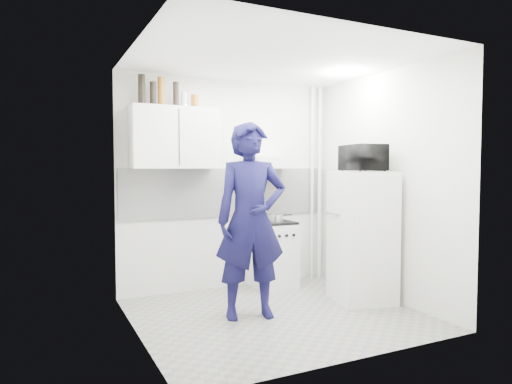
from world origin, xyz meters
name	(u,v)px	position (x,y,z in m)	size (l,w,h in m)	color
floor	(277,314)	(0.00, 0.00, 0.00)	(2.80, 2.80, 0.00)	gray
ceiling	(277,58)	(0.00, 0.00, 2.60)	(2.80, 2.80, 0.00)	white
wall_back	(229,184)	(0.00, 1.25, 1.30)	(2.80, 2.80, 0.00)	silver
wall_left	(137,191)	(-1.40, 0.00, 1.30)	(2.60, 2.60, 0.00)	silver
wall_right	(384,186)	(1.40, 0.00, 1.30)	(2.60, 2.60, 0.00)	silver
person	(251,220)	(-0.27, 0.05, 0.98)	(0.72, 0.47, 1.96)	#0F0E34
stove	(273,255)	(0.49, 1.00, 0.40)	(0.50, 0.50, 0.80)	silver
fridge	(362,237)	(1.10, 0.01, 0.73)	(0.61, 0.61, 1.47)	white
stove_top	(273,222)	(0.49, 1.00, 0.82)	(0.48, 0.48, 0.03)	black
saucepan	(276,218)	(0.51, 0.95, 0.88)	(0.17, 0.17, 0.10)	silver
microwave	(363,158)	(1.10, 0.01, 1.62)	(0.36, 0.54, 0.30)	black
bottle_a	(142,90)	(-1.12, 1.07, 2.37)	(0.08, 0.08, 0.34)	black
bottle_b	(153,94)	(-0.99, 1.07, 2.33)	(0.07, 0.07, 0.27)	black
bottle_c	(161,92)	(-0.90, 1.07, 2.36)	(0.08, 0.08, 0.33)	brown
bottle_d	(176,95)	(-0.73, 1.07, 2.34)	(0.06, 0.06, 0.29)	black
canister_a	(184,100)	(-0.64, 1.07, 2.29)	(0.07, 0.07, 0.17)	#B2B7BC
canister_b	(195,102)	(-0.51, 1.07, 2.28)	(0.08, 0.08, 0.16)	brown
upper_cabinet	(175,138)	(-0.75, 1.07, 1.85)	(1.00, 0.35, 0.70)	white
range_hood	(270,163)	(0.45, 1.00, 1.57)	(0.60, 0.50, 0.14)	silver
backsplash	(230,192)	(0.00, 1.24, 1.20)	(2.74, 0.03, 0.60)	white
pipe_a	(319,183)	(1.30, 1.17, 1.30)	(0.05, 0.05, 2.60)	silver
pipe_b	(312,183)	(1.18, 1.17, 1.30)	(0.04, 0.04, 2.60)	silver
ceiling_spot_fixture	(346,74)	(1.00, 0.20, 2.57)	(0.10, 0.10, 0.02)	white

